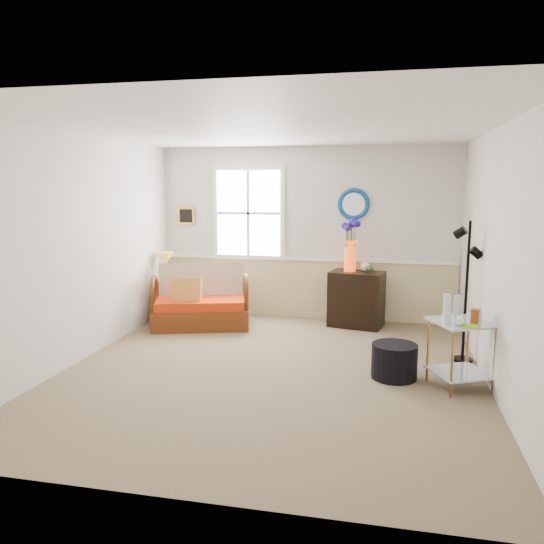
% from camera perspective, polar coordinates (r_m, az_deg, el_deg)
% --- Properties ---
extents(floor, '(4.50, 5.00, 0.01)m').
position_cam_1_polar(floor, '(5.93, -0.04, -10.59)').
color(floor, '#7B664A').
rests_on(floor, ground).
extents(ceiling, '(4.50, 5.00, 0.01)m').
position_cam_1_polar(ceiling, '(5.61, -0.04, 15.26)').
color(ceiling, white).
rests_on(ceiling, walls).
extents(walls, '(4.51, 5.01, 2.60)m').
position_cam_1_polar(walls, '(5.62, -0.04, 1.98)').
color(walls, silver).
rests_on(walls, floor).
extents(wainscot, '(4.46, 0.02, 0.90)m').
position_cam_1_polar(wainscot, '(8.17, 3.64, -1.82)').
color(wainscot, '#C8B981').
rests_on(wainscot, walls).
extents(chair_rail, '(4.46, 0.04, 0.06)m').
position_cam_1_polar(chair_rail, '(8.08, 3.67, 1.44)').
color(chair_rail, white).
rests_on(chair_rail, walls).
extents(window, '(1.14, 0.06, 1.44)m').
position_cam_1_polar(window, '(8.20, -2.55, 6.34)').
color(window, white).
rests_on(window, walls).
extents(picture, '(0.28, 0.03, 0.28)m').
position_cam_1_polar(picture, '(8.53, -9.21, 6.00)').
color(picture, gold).
rests_on(picture, walls).
extents(mirror, '(0.47, 0.07, 0.47)m').
position_cam_1_polar(mirror, '(7.95, 8.77, 7.23)').
color(mirror, '#0055A9').
rests_on(mirror, walls).
extents(loveseat, '(1.52, 1.13, 0.89)m').
position_cam_1_polar(loveseat, '(7.70, -7.70, -2.62)').
color(loveseat, '#5E2206').
rests_on(loveseat, floor).
extents(throw_pillow, '(0.44, 0.18, 0.43)m').
position_cam_1_polar(throw_pillow, '(7.59, -9.23, -2.34)').
color(throw_pillow, '#C35610').
rests_on(throw_pillow, loveseat).
extents(lamp_stand, '(0.37, 0.37, 0.55)m').
position_cam_1_polar(lamp_stand, '(8.28, -11.10, -3.05)').
color(lamp_stand, black).
rests_on(lamp_stand, floor).
extents(table_lamp, '(0.30, 0.30, 0.47)m').
position_cam_1_polar(table_lamp, '(8.19, -11.39, 0.46)').
color(table_lamp, gold).
rests_on(table_lamp, lamp_stand).
extents(potted_plant, '(0.32, 0.35, 0.27)m').
position_cam_1_polar(potted_plant, '(8.15, -10.37, -0.28)').
color(potted_plant, '#46682C').
rests_on(potted_plant, lamp_stand).
extents(cabinet, '(0.82, 0.62, 0.80)m').
position_cam_1_polar(cabinet, '(7.76, 9.07, -2.89)').
color(cabinet, black).
rests_on(cabinet, floor).
extents(flower_vase, '(0.24, 0.24, 0.73)m').
position_cam_1_polar(flower_vase, '(7.67, 8.43, 2.78)').
color(flower_vase, '#F44711').
rests_on(flower_vase, cabinet).
extents(side_table, '(0.72, 0.72, 0.68)m').
position_cam_1_polar(side_table, '(5.69, 19.60, -8.36)').
color(side_table, '#A46E37').
rests_on(side_table, floor).
extents(tabletop_items, '(0.46, 0.46, 0.26)m').
position_cam_1_polar(tabletop_items, '(5.53, 19.80, -3.82)').
color(tabletop_items, silver).
rests_on(tabletop_items, side_table).
extents(floor_lamp, '(0.30, 0.30, 1.63)m').
position_cam_1_polar(floor_lamp, '(6.45, 20.16, -2.03)').
color(floor_lamp, black).
rests_on(floor_lamp, floor).
extents(ottoman, '(0.51, 0.51, 0.37)m').
position_cam_1_polar(ottoman, '(5.81, 13.01, -9.32)').
color(ottoman, black).
rests_on(ottoman, floor).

